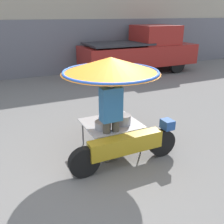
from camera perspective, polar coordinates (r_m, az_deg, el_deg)
The scene contains 5 objects.
ground_plane at distance 4.83m, azimuth -2.57°, elevation -11.40°, with size 36.00×36.00×0.00m, color slate.
shopfront_building at distance 12.50m, azimuth -19.13°, elevation 17.68°, with size 28.00×2.06×4.08m.
vendor_motorcycle_cart at distance 4.63m, azimuth 0.24°, elevation 7.01°, with size 2.15×1.84×1.90m.
vendor_person at distance 4.47m, azimuth -0.20°, elevation -0.61°, with size 0.38×0.22×1.67m.
pickup_truck at distance 12.08m, azimuth 6.73°, elevation 13.76°, with size 5.44×1.94×2.14m.
Camera 1 is at (-1.54, -3.75, 2.63)m, focal length 40.00 mm.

